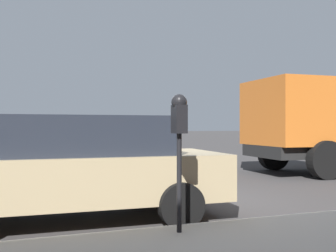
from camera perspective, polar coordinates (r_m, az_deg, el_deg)
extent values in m
plane|color=#3D3A3A|center=(7.49, 0.72, -10.94)|extent=(220.00, 220.00, 0.00)
cylinder|color=black|center=(4.73, 1.64, -8.23)|extent=(0.06, 0.06, 1.18)
cube|color=black|center=(4.68, 1.64, 1.00)|extent=(0.20, 0.14, 0.34)
sphere|color=black|center=(4.69, 1.64, 3.49)|extent=(0.19, 0.19, 0.19)
cube|color=#19389E|center=(4.78, 1.17, 0.47)|extent=(0.01, 0.11, 0.12)
cube|color=black|center=(4.78, 1.17, 1.90)|extent=(0.01, 0.10, 0.08)
cube|color=tan|center=(6.07, -13.84, -7.19)|extent=(1.97, 4.61, 0.68)
cube|color=#232833|center=(6.04, -12.11, -1.30)|extent=(1.68, 2.60, 0.57)
cylinder|color=black|center=(5.54, 1.91, -11.45)|extent=(0.24, 0.65, 0.64)
cylinder|color=black|center=(7.23, -3.03, -8.76)|extent=(0.24, 0.65, 0.64)
cube|color=#C66623|center=(12.27, 18.21, 1.84)|extent=(2.56, 2.58, 1.91)
cylinder|color=black|center=(11.32, 21.88, -4.60)|extent=(0.34, 1.05, 1.04)
cylinder|color=black|center=(13.30, 15.09, -3.93)|extent=(0.34, 1.05, 1.04)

